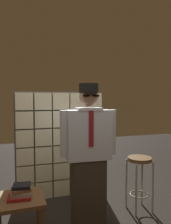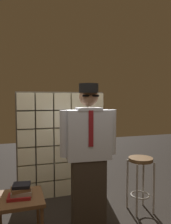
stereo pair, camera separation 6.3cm
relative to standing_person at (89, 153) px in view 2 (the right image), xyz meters
name	(u,v)px [view 2 (the right image)]	position (x,y,z in m)	size (l,w,h in m)	color
glass_block_wall	(62,145)	(-0.13, 0.99, -0.09)	(1.44, 0.10, 1.73)	beige
standing_person	(89,153)	(0.00, 0.00, 0.00)	(0.71, 0.32, 1.78)	#382D23
bar_stool	(140,171)	(0.82, 0.14, -0.36)	(0.34, 0.34, 0.77)	brown
side_table	(20,203)	(-0.83, -0.04, -0.49)	(0.52, 0.52, 0.51)	brown
book_stack	(21,191)	(-0.81, -0.06, -0.35)	(0.27, 0.22, 0.15)	maroon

